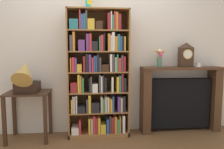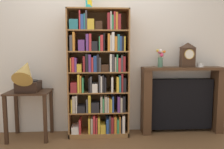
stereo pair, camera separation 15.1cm
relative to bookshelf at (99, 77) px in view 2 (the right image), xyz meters
The scene contains 10 objects.
ground_plane 0.87m from the bookshelf, 95.19° to the right, with size 7.96×6.40×0.02m, color brown.
wall_back 0.52m from the bookshelf, 57.68° to the left, with size 4.96×0.08×2.63m, color silver.
bookshelf is the anchor object (origin of this frame).
cup_stack 1.10m from the bookshelf, behind, with size 0.09×0.09×0.26m.
side_table_left 1.05m from the bookshelf, behind, with size 0.58×0.46×0.68m.
gramophone 1.00m from the bookshelf, behind, with size 0.29×0.50×0.51m.
fireplace_mantel 1.31m from the bookshelf, ahead, with size 1.23×0.27×1.00m.
mantel_clock 1.36m from the bookshelf, ahead, with size 0.20×0.13×0.36m.
flower_vase 0.95m from the bookshelf, ahead, with size 0.12×0.13×0.27m.
teacup_with_saucer 1.52m from the bookshelf, ahead, with size 0.13×0.13×0.06m.
Camera 2 is at (0.00, -3.09, 1.26)m, focal length 35.34 mm.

